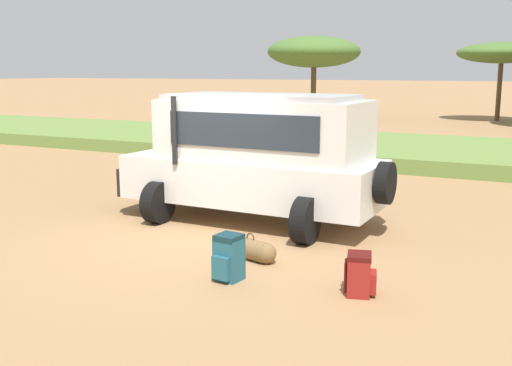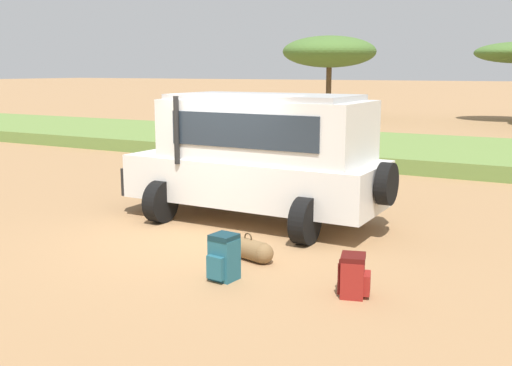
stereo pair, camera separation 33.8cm
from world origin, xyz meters
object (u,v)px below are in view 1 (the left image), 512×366
backpack_beside_front_wheel (228,258)px  acacia_tree_left_mid (502,53)px  safari_vehicle (257,155)px  acacia_tree_far_left (314,52)px  backpack_cluster_center (360,275)px  duffel_bag_low_black_case (251,249)px

backpack_beside_front_wheel → acacia_tree_left_mid: (1.03, 30.08, 3.50)m
backpack_beside_front_wheel → safari_vehicle: bearing=109.3°
backpack_beside_front_wheel → acacia_tree_far_left: bearing=108.6°
safari_vehicle → backpack_cluster_center: (2.89, -2.85, -1.03)m
duffel_bag_low_black_case → acacia_tree_left_mid: 29.36m
safari_vehicle → backpack_beside_front_wheel: size_ratio=8.25×
acacia_tree_left_mid → duffel_bag_low_black_case: bearing=-92.3°
acacia_tree_far_left → acacia_tree_left_mid: acacia_tree_far_left is taller
backpack_cluster_center → acacia_tree_left_mid: acacia_tree_left_mid is taller
backpack_beside_front_wheel → acacia_tree_left_mid: bearing=88.0°
backpack_beside_front_wheel → backpack_cluster_center: bearing=8.6°
safari_vehicle → acacia_tree_far_left: size_ratio=0.91×
safari_vehicle → acacia_tree_left_mid: (2.12, 26.95, 2.52)m
backpack_beside_front_wheel → acacia_tree_far_left: (-9.16, 27.20, 3.62)m
acacia_tree_far_left → safari_vehicle: bearing=-71.5°
backpack_beside_front_wheel → acacia_tree_left_mid: acacia_tree_left_mid is taller
duffel_bag_low_black_case → acacia_tree_left_mid: (1.17, 29.11, 3.65)m
safari_vehicle → backpack_cluster_center: safari_vehicle is taller
backpack_beside_front_wheel → backpack_cluster_center: 1.82m
backpack_beside_front_wheel → duffel_bag_low_black_case: 0.99m
backpack_cluster_center → acacia_tree_far_left: bearing=112.1°
backpack_beside_front_wheel → acacia_tree_far_left: acacia_tree_far_left is taller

